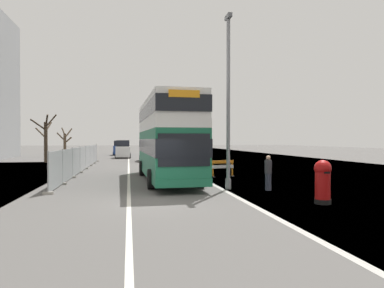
{
  "coord_description": "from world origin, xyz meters",
  "views": [
    {
      "loc": [
        -1.04,
        -13.49,
        2.43
      ],
      "look_at": [
        2.32,
        4.96,
        2.2
      ],
      "focal_mm": 32.65,
      "sensor_mm": 36.0,
      "label": 1
    }
  ],
  "objects_px": {
    "pedestrian_at_kerb": "(268,173)",
    "car_oncoming_near": "(149,152)",
    "double_decker_bus": "(166,138)",
    "car_receding_mid": "(123,150)",
    "lamppost_foreground": "(228,107)",
    "red_pillar_postbox": "(323,180)",
    "roadworks_barrier": "(223,167)",
    "car_receding_far": "(119,148)"
  },
  "relations": [
    {
      "from": "double_decker_bus",
      "to": "car_oncoming_near",
      "type": "xyz_separation_m",
      "value": [
        0.05,
        19.16,
        -1.45
      ]
    },
    {
      "from": "red_pillar_postbox",
      "to": "roadworks_barrier",
      "type": "xyz_separation_m",
      "value": [
        -1.2,
        9.9,
        -0.24
      ]
    },
    {
      "from": "double_decker_bus",
      "to": "car_receding_mid",
      "type": "bearing_deg",
      "value": 96.3
    },
    {
      "from": "double_decker_bus",
      "to": "car_receding_far",
      "type": "relative_size",
      "value": 2.71
    },
    {
      "from": "car_oncoming_near",
      "to": "double_decker_bus",
      "type": "bearing_deg",
      "value": -90.16
    },
    {
      "from": "car_oncoming_near",
      "to": "car_receding_far",
      "type": "relative_size",
      "value": 1.01
    },
    {
      "from": "lamppost_foreground",
      "to": "car_oncoming_near",
      "type": "distance_m",
      "value": 23.65
    },
    {
      "from": "red_pillar_postbox",
      "to": "car_oncoming_near",
      "type": "height_order",
      "value": "car_oncoming_near"
    },
    {
      "from": "lamppost_foreground",
      "to": "car_oncoming_near",
      "type": "xyz_separation_m",
      "value": [
        -2.55,
        23.32,
        -2.97
      ]
    },
    {
      "from": "red_pillar_postbox",
      "to": "car_receding_far",
      "type": "height_order",
      "value": "car_receding_far"
    },
    {
      "from": "red_pillar_postbox",
      "to": "car_oncoming_near",
      "type": "relative_size",
      "value": 0.38
    },
    {
      "from": "roadworks_barrier",
      "to": "double_decker_bus",
      "type": "bearing_deg",
      "value": -161.28
    },
    {
      "from": "lamppost_foreground",
      "to": "roadworks_barrier",
      "type": "distance_m",
      "value": 6.53
    },
    {
      "from": "pedestrian_at_kerb",
      "to": "roadworks_barrier",
      "type": "bearing_deg",
      "value": 94.91
    },
    {
      "from": "pedestrian_at_kerb",
      "to": "car_oncoming_near",
      "type": "bearing_deg",
      "value": 100.12
    },
    {
      "from": "red_pillar_postbox",
      "to": "pedestrian_at_kerb",
      "type": "height_order",
      "value": "pedestrian_at_kerb"
    },
    {
      "from": "car_receding_mid",
      "to": "pedestrian_at_kerb",
      "type": "height_order",
      "value": "car_receding_mid"
    },
    {
      "from": "roadworks_barrier",
      "to": "car_oncoming_near",
      "type": "bearing_deg",
      "value": 101.91
    },
    {
      "from": "roadworks_barrier",
      "to": "car_oncoming_near",
      "type": "height_order",
      "value": "car_oncoming_near"
    },
    {
      "from": "car_oncoming_near",
      "to": "red_pillar_postbox",
      "type": "bearing_deg",
      "value": -79.85
    },
    {
      "from": "car_receding_mid",
      "to": "car_receding_far",
      "type": "relative_size",
      "value": 0.98
    },
    {
      "from": "roadworks_barrier",
      "to": "car_oncoming_near",
      "type": "distance_m",
      "value": 18.26
    },
    {
      "from": "double_decker_bus",
      "to": "lamppost_foreground",
      "type": "relative_size",
      "value": 1.36
    },
    {
      "from": "red_pillar_postbox",
      "to": "lamppost_foreground",
      "type": "bearing_deg",
      "value": 118.61
    },
    {
      "from": "lamppost_foreground",
      "to": "red_pillar_postbox",
      "type": "distance_m",
      "value": 5.94
    },
    {
      "from": "roadworks_barrier",
      "to": "car_oncoming_near",
      "type": "relative_size",
      "value": 0.36
    },
    {
      "from": "car_oncoming_near",
      "to": "pedestrian_at_kerb",
      "type": "height_order",
      "value": "car_oncoming_near"
    },
    {
      "from": "double_decker_bus",
      "to": "red_pillar_postbox",
      "type": "height_order",
      "value": "double_decker_bus"
    },
    {
      "from": "roadworks_barrier",
      "to": "car_receding_far",
      "type": "distance_m",
      "value": 35.32
    },
    {
      "from": "car_oncoming_near",
      "to": "car_receding_mid",
      "type": "xyz_separation_m",
      "value": [
        -3.01,
        7.58,
        0.03
      ]
    },
    {
      "from": "car_oncoming_near",
      "to": "car_receding_far",
      "type": "xyz_separation_m",
      "value": [
        -3.7,
        16.65,
        -0.01
      ]
    },
    {
      "from": "red_pillar_postbox",
      "to": "pedestrian_at_kerb",
      "type": "distance_m",
      "value": 3.71
    },
    {
      "from": "red_pillar_postbox",
      "to": "roadworks_barrier",
      "type": "height_order",
      "value": "red_pillar_postbox"
    },
    {
      "from": "car_receding_mid",
      "to": "car_receding_far",
      "type": "height_order",
      "value": "car_receding_mid"
    },
    {
      "from": "double_decker_bus",
      "to": "car_oncoming_near",
      "type": "bearing_deg",
      "value": 89.84
    },
    {
      "from": "roadworks_barrier",
      "to": "pedestrian_at_kerb",
      "type": "bearing_deg",
      "value": -85.09
    },
    {
      "from": "red_pillar_postbox",
      "to": "pedestrian_at_kerb",
      "type": "xyz_separation_m",
      "value": [
        -0.66,
        3.65,
        -0.07
      ]
    },
    {
      "from": "lamppost_foreground",
      "to": "pedestrian_at_kerb",
      "type": "relative_size",
      "value": 5.09
    },
    {
      "from": "car_oncoming_near",
      "to": "car_receding_mid",
      "type": "relative_size",
      "value": 1.03
    },
    {
      "from": "lamppost_foreground",
      "to": "red_pillar_postbox",
      "type": "bearing_deg",
      "value": -61.39
    },
    {
      "from": "car_receding_far",
      "to": "car_oncoming_near",
      "type": "bearing_deg",
      "value": -77.47
    },
    {
      "from": "double_decker_bus",
      "to": "car_receding_mid",
      "type": "height_order",
      "value": "double_decker_bus"
    }
  ]
}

